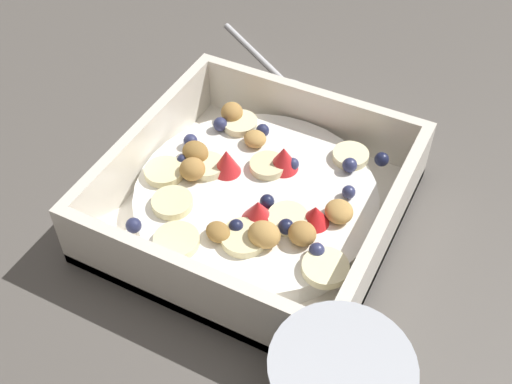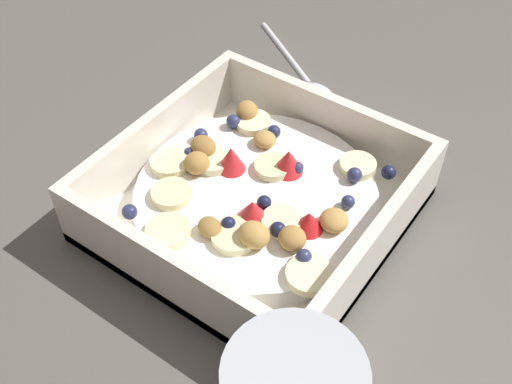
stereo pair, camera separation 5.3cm
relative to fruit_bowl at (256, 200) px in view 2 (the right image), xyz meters
The scene contains 3 objects.
ground_plane 0.03m from the fruit_bowl, 42.42° to the left, with size 2.40×2.40×0.00m, color #56514C.
fruit_bowl is the anchor object (origin of this frame).
spoon 0.20m from the fruit_bowl, 160.88° to the right, with size 0.11×0.16×0.01m.
Camera 2 is at (0.28, 0.20, 0.42)m, focal length 44.87 mm.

